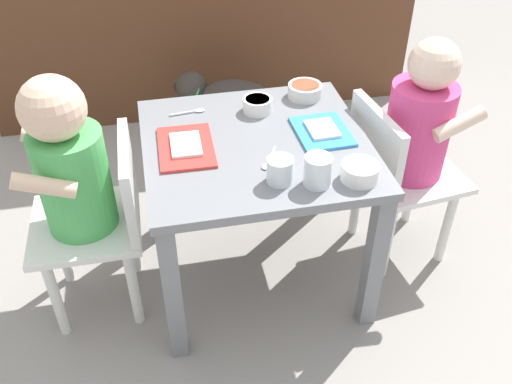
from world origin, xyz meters
The scene contains 14 objects.
ground_plane centered at (0.00, 0.00, 0.00)m, with size 7.00×7.00×0.00m, color gray.
dining_table centered at (0.00, 0.00, 0.39)m, with size 0.58×0.56×0.47m.
seated_child_left centered at (-0.45, -0.02, 0.45)m, with size 0.28×0.28×0.71m.
seated_child_right centered at (0.45, 0.02, 0.43)m, with size 0.31×0.31×0.70m.
dog centered at (0.05, 0.67, 0.20)m, with size 0.41×0.30×0.31m.
food_tray_left centered at (-0.18, 0.01, 0.47)m, with size 0.14×0.20×0.02m.
food_tray_right centered at (0.18, 0.01, 0.47)m, with size 0.14×0.17×0.02m.
water_cup_left centered at (0.02, -0.17, 0.50)m, with size 0.06×0.06×0.06m.
water_cup_right centered at (0.10, -0.20, 0.50)m, with size 0.06×0.06×0.07m.
cereal_bowl_left_side centered at (0.20, -0.20, 0.49)m, with size 0.09×0.09×0.04m.
veggie_bowl_near centered at (0.04, 0.15, 0.49)m, with size 0.08×0.08×0.04m.
cereal_bowl_right_side centered at (0.19, 0.21, 0.49)m, with size 0.10×0.10×0.04m.
spoon_by_left_tray centered at (0.01, -0.09, 0.47)m, with size 0.06×0.09×0.01m.
spoon_by_right_tray centered at (-0.15, 0.18, 0.47)m, with size 0.10×0.03×0.01m.
Camera 1 is at (-0.25, -1.20, 1.27)m, focal length 39.84 mm.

